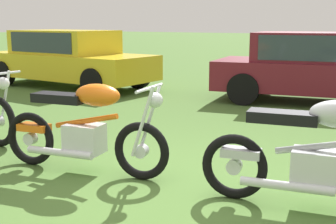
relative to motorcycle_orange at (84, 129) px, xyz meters
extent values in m
plane|color=#476B2D|center=(1.13, 0.09, -0.49)|extent=(120.00, 120.00, 0.00)
cylinder|color=silver|center=(-1.65, 0.27, 0.17)|extent=(0.26, 0.04, 0.72)
cylinder|color=silver|center=(-1.61, 0.18, 0.49)|extent=(0.04, 0.64, 0.03)
sphere|color=silver|center=(-1.55, 0.18, 0.37)|extent=(0.16, 0.16, 0.16)
torus|color=black|center=(0.66, 0.13, -0.18)|extent=(0.63, 0.21, 0.62)
torus|color=black|center=(-0.72, -0.14, -0.18)|extent=(0.63, 0.21, 0.62)
cylinder|color=silver|center=(0.66, 0.13, -0.18)|extent=(0.16, 0.13, 0.14)
cylinder|color=silver|center=(-0.72, -0.14, -0.18)|extent=(0.16, 0.13, 0.14)
cylinder|color=silver|center=(0.71, 0.23, 0.15)|extent=(0.27, 0.09, 0.74)
cylinder|color=silver|center=(0.74, 0.06, 0.15)|extent=(0.27, 0.09, 0.74)
cube|color=silver|center=(-0.01, 0.00, -0.11)|extent=(0.45, 0.37, 0.32)
cylinder|color=orange|center=(0.02, 0.01, 0.09)|extent=(0.77, 0.21, 0.22)
ellipsoid|color=orange|center=(0.17, 0.04, 0.38)|extent=(0.56, 0.36, 0.24)
cube|color=black|center=(-0.30, -0.05, 0.32)|extent=(0.63, 0.35, 0.10)
cube|color=orange|center=(-0.66, -0.12, -0.04)|extent=(0.39, 0.25, 0.08)
cylinder|color=silver|center=(0.76, 0.15, 0.49)|extent=(0.15, 0.63, 0.03)
sphere|color=silver|center=(0.82, 0.17, 0.37)|extent=(0.19, 0.19, 0.16)
cylinder|color=silver|center=(-0.19, -0.20, -0.25)|extent=(0.80, 0.23, 0.08)
torus|color=black|center=(1.70, 0.17, -0.18)|extent=(0.63, 0.21, 0.62)
cylinder|color=silver|center=(1.70, 0.17, -0.18)|extent=(0.16, 0.13, 0.14)
cube|color=silver|center=(2.40, 0.32, -0.11)|extent=(0.45, 0.37, 0.32)
cylinder|color=#B7BABF|center=(2.43, 0.32, 0.09)|extent=(0.76, 0.21, 0.22)
cube|color=black|center=(2.11, 0.26, 0.32)|extent=(0.64, 0.35, 0.10)
cube|color=#B7BABF|center=(1.76, 0.19, -0.04)|extent=(0.39, 0.25, 0.08)
cylinder|color=silver|center=(2.22, 0.11, -0.25)|extent=(0.80, 0.24, 0.08)
cube|color=gold|center=(-4.95, 4.84, 0.06)|extent=(4.63, 1.90, 0.60)
cube|color=gold|center=(-5.10, 4.85, 0.64)|extent=(2.57, 1.65, 0.60)
cube|color=#2D3842|center=(-5.10, 4.85, 0.66)|extent=(2.19, 1.67, 0.48)
cylinder|color=black|center=(-3.34, 5.59, -0.17)|extent=(0.65, 0.24, 0.64)
cylinder|color=black|center=(-3.39, 3.98, -0.17)|extent=(0.65, 0.24, 0.64)
cylinder|color=black|center=(-6.50, 5.71, -0.17)|extent=(0.65, 0.24, 0.64)
cylinder|color=black|center=(-6.56, 4.09, -0.17)|extent=(0.65, 0.24, 0.64)
cube|color=maroon|center=(1.02, 5.84, 0.06)|extent=(4.40, 2.45, 0.60)
cube|color=maroon|center=(0.87, 5.81, 0.64)|extent=(2.53, 1.93, 0.60)
cube|color=#2D3842|center=(0.87, 5.81, 0.66)|extent=(2.20, 1.90, 0.48)
cylinder|color=black|center=(-0.48, 6.36, -0.17)|extent=(0.67, 0.34, 0.64)
cylinder|color=black|center=(-0.19, 4.81, -0.17)|extent=(0.67, 0.34, 0.64)
camera|label=1|loc=(3.36, -3.59, 1.14)|focal=48.71mm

